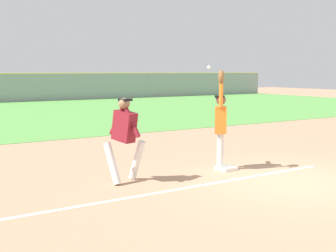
# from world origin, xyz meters

# --- Properties ---
(ground_plane) EXTENTS (81.41, 81.41, 0.00)m
(ground_plane) POSITION_xyz_m (0.00, 0.00, 0.00)
(ground_plane) COLOR tan
(outfield_grass) EXTENTS (51.72, 19.95, 0.01)m
(outfield_grass) POSITION_xyz_m (0.00, 18.11, 0.01)
(outfield_grass) COLOR #549342
(outfield_grass) RESTS_ON ground_plane
(chalk_foul_line) EXTENTS (12.00, 0.28, 0.01)m
(chalk_foul_line) POSITION_xyz_m (-4.34, 0.71, 0.00)
(chalk_foul_line) COLOR white
(chalk_foul_line) RESTS_ON ground_plane
(first_base) EXTENTS (0.39, 0.39, 0.08)m
(first_base) POSITION_xyz_m (-0.34, 1.61, 0.04)
(first_base) COLOR white
(first_base) RESTS_ON ground_plane
(fielder) EXTENTS (0.65, 0.77, 2.28)m
(fielder) POSITION_xyz_m (-0.43, 1.72, 1.12)
(fielder) COLOR silver
(fielder) RESTS_ON ground_plane
(runner) EXTENTS (0.86, 0.83, 1.72)m
(runner) POSITION_xyz_m (-2.84, 1.81, 1.00)
(runner) COLOR white
(runner) RESTS_ON ground_plane
(baseball) EXTENTS (0.07, 0.07, 0.07)m
(baseball) POSITION_xyz_m (-0.96, 1.49, 2.33)
(baseball) COLOR white
(parked_car_black) EXTENTS (4.44, 2.20, 1.25)m
(parked_car_black) POSITION_xyz_m (5.44, 30.91, 0.67)
(parked_car_black) COLOR black
(parked_car_black) RESTS_ON ground_plane
(parked_car_tan) EXTENTS (4.50, 2.31, 1.25)m
(parked_car_tan) POSITION_xyz_m (10.77, 31.00, 0.67)
(parked_car_tan) COLOR tan
(parked_car_tan) RESTS_ON ground_plane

